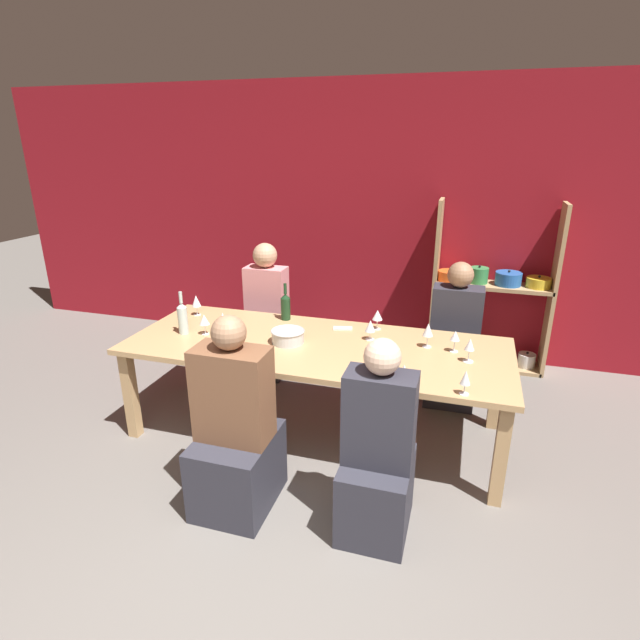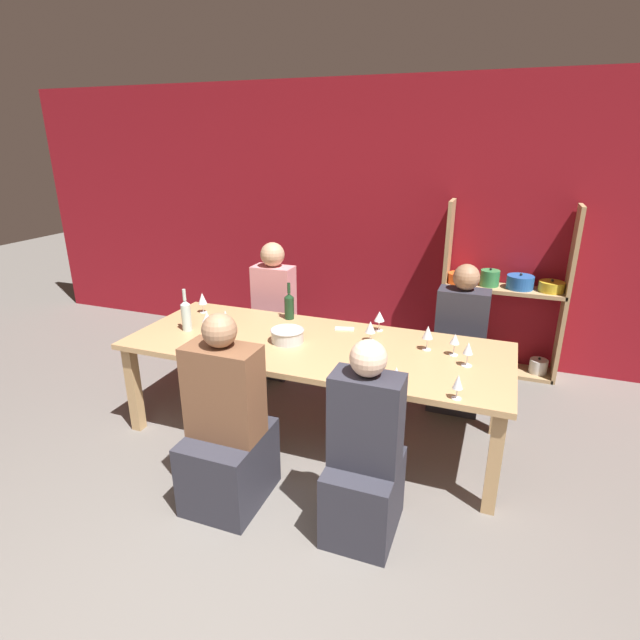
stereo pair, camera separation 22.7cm
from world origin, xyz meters
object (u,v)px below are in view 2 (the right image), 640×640
object	(u,v)px
wine_glass_white_b	(379,317)
wine_glass_empty_b	(428,333)
wine_glass_red_c	(396,374)
person_near_a	(227,436)
wine_glass_empty_a	(468,349)
mixing_bowl	(287,335)
wine_glass_red_a	(455,340)
wine_bottle_dark	(289,305)
wine_bottle_green	(186,315)
person_near_b	(364,466)
wine_glass_empty_c	(370,327)
shelf_unit	(498,311)
wine_glass_white_c	(207,318)
dining_table	(315,352)
wine_glass_red_b	(202,299)
wine_glass_red_d	(458,383)
cell_phone	(344,329)
person_far_b	(275,324)
person_far_a	(458,354)
wine_glass_white_a	(225,317)

from	to	relation	value
wine_glass_white_b	wine_glass_empty_b	bearing A→B (deg)	-31.01
wine_glass_red_c	person_near_a	world-z (taller)	person_near_a
wine_glass_empty_a	person_near_a	world-z (taller)	person_near_a
mixing_bowl	wine_glass_red_a	xyz separation A→B (m)	(1.18, 0.18, 0.06)
mixing_bowl	person_near_a	distance (m)	0.93
mixing_bowl	wine_glass_white_b	distance (m)	0.74
wine_bottle_dark	wine_glass_red_a	distance (m)	1.39
wine_bottle_green	person_near_b	world-z (taller)	person_near_b
wine_glass_red_c	wine_glass_empty_c	xyz separation A→B (m)	(-0.34, 0.68, 0.01)
wine_bottle_dark	wine_glass_empty_a	xyz separation A→B (m)	(1.47, -0.43, 0.00)
shelf_unit	wine_glass_white_c	xyz separation A→B (m)	(-2.09, -1.70, 0.24)
wine_glass_empty_a	wine_glass_white_c	distance (m)	1.94
dining_table	wine_glass_red_b	bearing A→B (deg)	164.98
wine_bottle_green	wine_glass_red_d	distance (m)	2.13
wine_glass_empty_a	cell_phone	bearing A→B (deg)	160.01
wine_glass_empty_c	cell_phone	size ratio (longest dim) A/B	0.95
wine_glass_red_b	person_far_b	distance (m)	0.80
shelf_unit	person_far_b	world-z (taller)	shelf_unit
wine_glass_empty_b	wine_glass_empty_a	bearing A→B (deg)	-30.92
wine_glass_empty_b	cell_phone	size ratio (longest dim) A/B	1.11
person_far_b	wine_glass_white_b	bearing A→B (deg)	157.57
wine_glass_red_b	wine_glass_red_c	size ratio (longest dim) A/B	1.20
shelf_unit	mixing_bowl	xyz separation A→B (m)	(-1.43, -1.67, 0.18)
person_near_a	person_far_a	xyz separation A→B (m)	(1.18, 1.76, -0.00)
shelf_unit	person_near_a	size ratio (longest dim) A/B	1.31
mixing_bowl	wine_glass_red_c	world-z (taller)	wine_glass_red_c
wine_glass_red_c	person_near_b	bearing A→B (deg)	-100.18
wine_bottle_dark	wine_glass_empty_b	xyz separation A→B (m)	(1.18, -0.25, 0.01)
wine_glass_white_a	person_near_b	distance (m)	1.70
dining_table	mixing_bowl	bearing A→B (deg)	-169.55
wine_bottle_green	cell_phone	xyz separation A→B (m)	(1.15, 0.45, -0.12)
wine_bottle_green	mixing_bowl	bearing A→B (deg)	4.04
shelf_unit	wine_glass_white_c	distance (m)	2.71
wine_glass_red_d	person_far_b	distance (m)	2.30
wine_glass_red_d	shelf_unit	bearing A→B (deg)	85.58
wine_glass_red_b	cell_phone	distance (m)	1.27
wine_glass_empty_b	person_far_a	xyz separation A→B (m)	(0.18, 0.67, -0.42)
wine_glass_empty_a	person_near_b	size ratio (longest dim) A/B	0.14
wine_glass_white_a	person_near_b	bearing A→B (deg)	-32.81
wine_glass_red_b	person_near_b	xyz separation A→B (m)	(1.79, -1.19, -0.42)
person_far_a	person_far_b	size ratio (longest dim) A/B	0.96
person_far_a	person_near_b	distance (m)	1.75
wine_bottle_green	wine_glass_red_d	xyz separation A→B (m)	(2.09, -0.38, -0.03)
person_near_a	person_far_b	bearing A→B (deg)	106.71
wine_glass_white_a	wine_glass_white_c	distance (m)	0.14
wine_glass_red_c	wine_glass_red_d	bearing A→B (deg)	0.80
wine_bottle_dark	wine_glass_empty_b	bearing A→B (deg)	-12.08
wine_glass_red_b	person_far_a	bearing A→B (deg)	14.31
dining_table	wine_glass_white_c	distance (m)	0.89
dining_table	person_near_b	size ratio (longest dim) A/B	2.34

